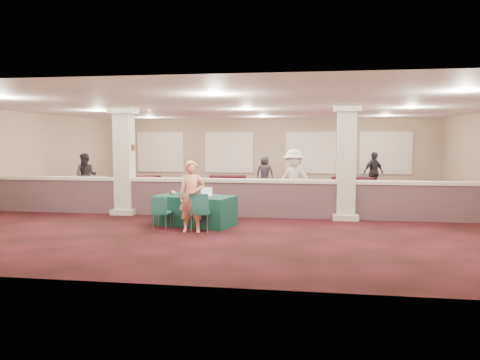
# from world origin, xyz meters

# --- Properties ---
(ground) EXTENTS (16.00, 16.00, 0.00)m
(ground) POSITION_xyz_m (0.00, 0.00, 0.00)
(ground) COLOR #411017
(ground) RESTS_ON ground
(wall_back) EXTENTS (16.00, 0.04, 3.20)m
(wall_back) POSITION_xyz_m (0.00, 8.00, 1.60)
(wall_back) COLOR gray
(wall_back) RESTS_ON ground
(wall_front) EXTENTS (16.00, 0.04, 3.20)m
(wall_front) POSITION_xyz_m (0.00, -8.00, 1.60)
(wall_front) COLOR gray
(wall_front) RESTS_ON ground
(wall_left) EXTENTS (0.04, 16.00, 3.20)m
(wall_left) POSITION_xyz_m (-8.00, 0.00, 1.60)
(wall_left) COLOR gray
(wall_left) RESTS_ON ground
(ceiling) EXTENTS (16.00, 16.00, 0.02)m
(ceiling) POSITION_xyz_m (0.00, 0.00, 3.20)
(ceiling) COLOR white
(ceiling) RESTS_ON wall_back
(partition_wall) EXTENTS (15.60, 0.28, 1.10)m
(partition_wall) POSITION_xyz_m (0.00, -1.50, 0.57)
(partition_wall) COLOR #5C3E48
(partition_wall) RESTS_ON ground
(column_left) EXTENTS (0.72, 0.72, 3.20)m
(column_left) POSITION_xyz_m (-3.50, -1.50, 1.64)
(column_left) COLOR beige
(column_left) RESTS_ON ground
(column_right) EXTENTS (0.72, 0.72, 3.20)m
(column_right) POSITION_xyz_m (3.00, -1.50, 1.64)
(column_right) COLOR beige
(column_right) RESTS_ON ground
(sconce_left) EXTENTS (0.12, 0.12, 0.18)m
(sconce_left) POSITION_xyz_m (-3.78, -1.50, 2.00)
(sconce_left) COLOR brown
(sconce_left) RESTS_ON column_left
(sconce_right) EXTENTS (0.12, 0.12, 0.18)m
(sconce_right) POSITION_xyz_m (-3.22, -1.50, 2.00)
(sconce_right) COLOR brown
(sconce_right) RESTS_ON column_left
(near_table) EXTENTS (2.21, 1.50, 0.77)m
(near_table) POSITION_xyz_m (-0.96, -3.00, 0.39)
(near_table) COLOR #113E2F
(near_table) RESTS_ON ground
(conf_chair_main) EXTENTS (0.51, 0.52, 0.95)m
(conf_chair_main) POSITION_xyz_m (-0.62, -3.88, 0.56)
(conf_chair_main) COLOR #216059
(conf_chair_main) RESTS_ON ground
(conf_chair_side) EXTENTS (0.44, 0.44, 0.82)m
(conf_chair_side) POSITION_xyz_m (-1.68, -3.63, 0.48)
(conf_chair_side) COLOR #216059
(conf_chair_side) RESTS_ON ground
(woman) EXTENTS (0.68, 0.50, 1.74)m
(woman) POSITION_xyz_m (-0.80, -3.92, 0.87)
(woman) COLOR #D5795C
(woman) RESTS_ON ground
(far_table_front_left) EXTENTS (1.67, 0.94, 0.65)m
(far_table_front_left) POSITION_xyz_m (-2.59, 3.00, 0.33)
(far_table_front_left) COLOR black
(far_table_front_left) RESTS_ON ground
(far_table_front_center) EXTENTS (1.73, 0.88, 0.70)m
(far_table_front_center) POSITION_xyz_m (0.18, 0.30, 0.35)
(far_table_front_center) COLOR black
(far_table_front_center) RESTS_ON ground
(far_table_front_right) EXTENTS (2.09, 1.35, 0.78)m
(far_table_front_right) POSITION_xyz_m (4.97, 0.30, 0.39)
(far_table_front_right) COLOR black
(far_table_front_right) RESTS_ON ground
(far_table_back_left) EXTENTS (2.00, 1.20, 0.77)m
(far_table_back_left) POSITION_xyz_m (-5.07, 3.32, 0.38)
(far_table_back_left) COLOR black
(far_table_back_left) RESTS_ON ground
(far_table_back_center) EXTENTS (1.69, 1.01, 0.64)m
(far_table_back_center) POSITION_xyz_m (-1.58, 5.38, 0.32)
(far_table_back_center) COLOR black
(far_table_back_center) RESTS_ON ground
(far_table_back_right) EXTENTS (1.87, 1.41, 0.68)m
(far_table_back_right) POSITION_xyz_m (3.82, 5.07, 0.34)
(far_table_back_right) COLOR black
(far_table_back_right) RESTS_ON ground
(attendee_a) EXTENTS (0.87, 0.56, 1.71)m
(attendee_a) POSITION_xyz_m (-6.50, 1.96, 0.85)
(attendee_a) COLOR black
(attendee_a) RESTS_ON ground
(attendee_b) EXTENTS (1.36, 1.01, 1.93)m
(attendee_b) POSITION_xyz_m (1.50, 0.00, 0.96)
(attendee_b) COLOR silver
(attendee_b) RESTS_ON ground
(attendee_c) EXTENTS (1.11, 0.99, 1.73)m
(attendee_c) POSITION_xyz_m (4.59, 5.07, 0.87)
(attendee_c) COLOR black
(attendee_c) RESTS_ON ground
(attendee_d) EXTENTS (0.77, 0.44, 1.54)m
(attendee_d) POSITION_xyz_m (0.05, 5.39, 0.77)
(attendee_d) COLOR black
(attendee_d) RESTS_ON ground
(laptop_base) EXTENTS (0.40, 0.33, 0.02)m
(laptop_base) POSITION_xyz_m (-0.67, -3.13, 0.78)
(laptop_base) COLOR #BBBCC0
(laptop_base) RESTS_ON near_table
(laptop_screen) EXTENTS (0.34, 0.10, 0.23)m
(laptop_screen) POSITION_xyz_m (-0.64, -3.02, 0.91)
(laptop_screen) COLOR #BBBCC0
(laptop_screen) RESTS_ON near_table
(screen_glow) EXTENTS (0.31, 0.09, 0.20)m
(screen_glow) POSITION_xyz_m (-0.64, -3.02, 0.89)
(screen_glow) COLOR silver
(screen_glow) RESTS_ON near_table
(knitting) EXTENTS (0.49, 0.42, 0.03)m
(knitting) POSITION_xyz_m (-0.98, -3.27, 0.79)
(knitting) COLOR #C36D1F
(knitting) RESTS_ON near_table
(yarn_cream) EXTENTS (0.12, 0.12, 0.12)m
(yarn_cream) POSITION_xyz_m (-1.55, -2.95, 0.83)
(yarn_cream) COLOR beige
(yarn_cream) RESTS_ON near_table
(yarn_red) EXTENTS (0.11, 0.11, 0.11)m
(yarn_red) POSITION_xyz_m (-1.66, -2.75, 0.83)
(yarn_red) COLOR maroon
(yarn_red) RESTS_ON near_table
(yarn_grey) EXTENTS (0.11, 0.11, 0.11)m
(yarn_grey) POSITION_xyz_m (-1.39, -2.75, 0.83)
(yarn_grey) COLOR #505055
(yarn_grey) RESTS_ON near_table
(scissors) EXTENTS (0.13, 0.06, 0.01)m
(scissors) POSITION_xyz_m (-0.38, -3.47, 0.78)
(scissors) COLOR red
(scissors) RESTS_ON near_table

